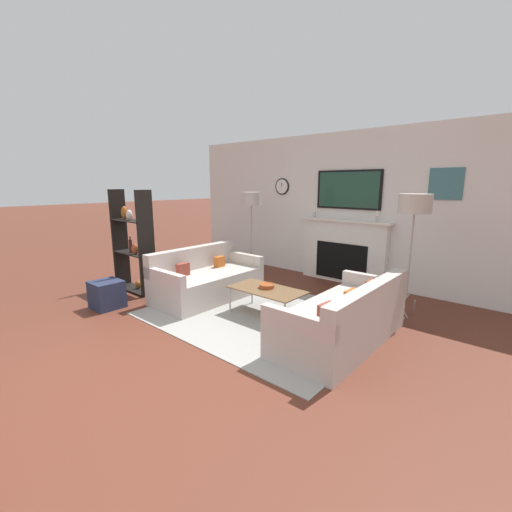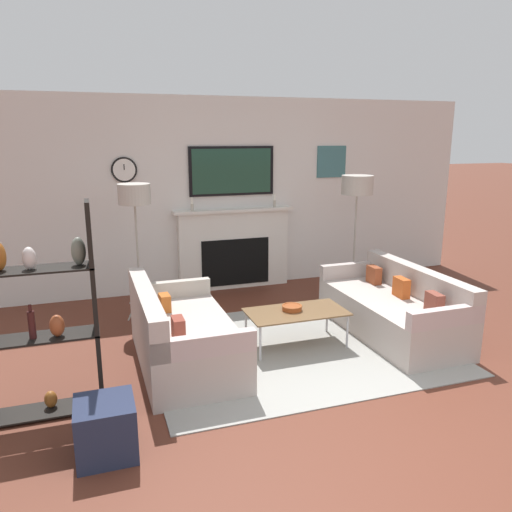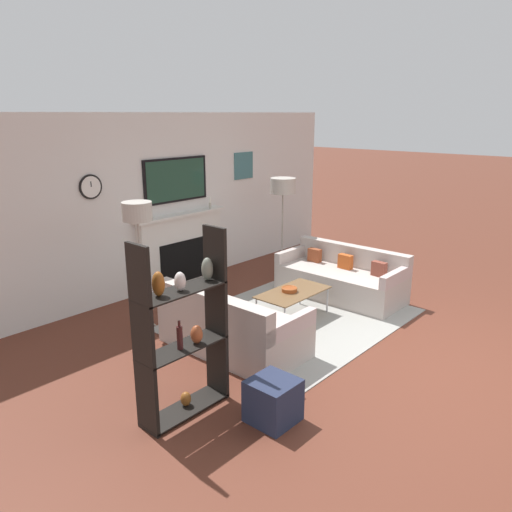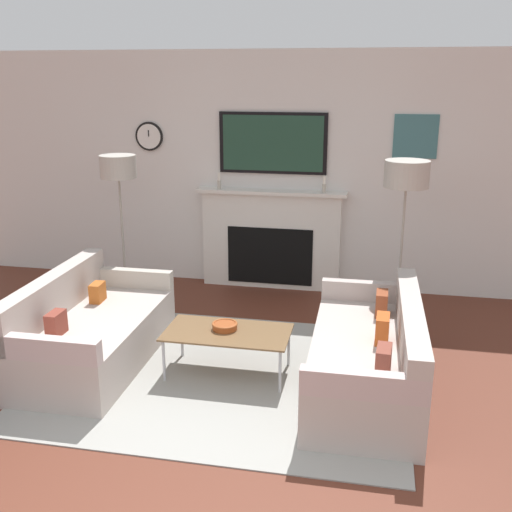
% 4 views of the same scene
% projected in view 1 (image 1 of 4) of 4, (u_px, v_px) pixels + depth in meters
% --- Properties ---
extents(ground_plane, '(60.00, 60.00, 0.00)m').
position_uv_depth(ground_plane, '(121.00, 380.00, 3.19)').
color(ground_plane, '#5B2C1E').
extents(fireplace_wall, '(7.44, 0.28, 2.70)m').
position_uv_depth(fireplace_wall, '(348.00, 216.00, 6.21)').
color(fireplace_wall, silver).
rests_on(fireplace_wall, ground_plane).
extents(area_rug, '(3.00, 2.41, 0.01)m').
position_uv_depth(area_rug, '(264.00, 316.00, 4.72)').
color(area_rug, '#96958F').
rests_on(area_rug, ground_plane).
extents(couch_left, '(0.89, 1.72, 0.78)m').
position_uv_depth(couch_left, '(206.00, 281.00, 5.44)').
color(couch_left, '#BAADA5').
rests_on(couch_left, ground_plane).
extents(couch_right, '(0.85, 1.88, 0.74)m').
position_uv_depth(couch_right, '(344.00, 320.00, 3.90)').
color(couch_right, '#BAADA5').
rests_on(couch_right, ground_plane).
extents(coffee_table, '(1.04, 0.55, 0.39)m').
position_uv_depth(coffee_table, '(267.00, 291.00, 4.66)').
color(coffee_table, brown).
rests_on(coffee_table, ground_plane).
extents(decorative_bowl, '(0.22, 0.22, 0.06)m').
position_uv_depth(decorative_bowl, '(267.00, 286.00, 4.69)').
color(decorative_bowl, '#99441C').
rests_on(decorative_bowl, coffee_table).
extents(floor_lamp_left, '(0.37, 0.37, 1.65)m').
position_uv_depth(floor_lamp_left, '(251.00, 200.00, 6.35)').
color(floor_lamp_left, '#9E998E').
rests_on(floor_lamp_left, ground_plane).
extents(floor_lamp_right, '(0.42, 0.42, 1.67)m').
position_uv_depth(floor_lamp_right, '(415.00, 205.00, 4.48)').
color(floor_lamp_right, '#9E998E').
rests_on(floor_lamp_right, ground_plane).
extents(shelf_unit, '(0.88, 0.28, 1.70)m').
position_uv_depth(shelf_unit, '(133.00, 242.00, 5.67)').
color(shelf_unit, black).
rests_on(shelf_unit, ground_plane).
extents(ottoman, '(0.40, 0.40, 0.40)m').
position_uv_depth(ottoman, '(107.00, 294.00, 5.02)').
color(ottoman, '#232B44').
rests_on(ottoman, ground_plane).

